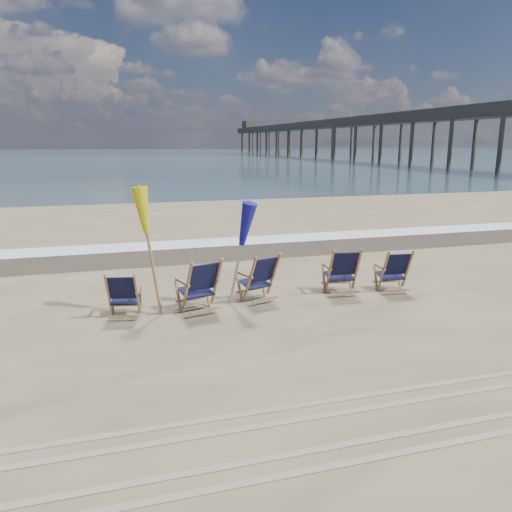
# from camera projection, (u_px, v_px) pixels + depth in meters

# --- Properties ---
(ocean) EXTENTS (400.00, 400.00, 0.00)m
(ocean) POSITION_uv_depth(u_px,v_px,m) (118.00, 155.00, 128.13)
(ocean) COLOR #38515E
(ocean) RESTS_ON ground
(surf_foam) EXTENTS (200.00, 1.40, 0.01)m
(surf_foam) POSITION_uv_depth(u_px,v_px,m) (203.00, 243.00, 16.20)
(surf_foam) COLOR silver
(surf_foam) RESTS_ON ground
(wet_sand_strip) EXTENTS (200.00, 2.60, 0.00)m
(wet_sand_strip) POSITION_uv_depth(u_px,v_px,m) (212.00, 252.00, 14.80)
(wet_sand_strip) COLOR #42362A
(wet_sand_strip) RESTS_ON ground
(tire_tracks) EXTENTS (80.00, 1.30, 0.01)m
(tire_tracks) POSITION_uv_depth(u_px,v_px,m) (377.00, 422.00, 5.82)
(tire_tracks) COLOR gray
(tire_tracks) RESTS_ON ground
(beach_chair_0) EXTENTS (0.71, 0.77, 0.92)m
(beach_chair_0) POSITION_uv_depth(u_px,v_px,m) (137.00, 295.00, 9.13)
(beach_chair_0) COLOR black
(beach_chair_0) RESTS_ON ground
(beach_chair_1) EXTENTS (0.89, 0.95, 1.10)m
(beach_chair_1) POSITION_uv_depth(u_px,v_px,m) (217.00, 284.00, 9.54)
(beach_chair_1) COLOR black
(beach_chair_1) RESTS_ON ground
(beach_chair_2) EXTENTS (0.86, 0.91, 1.04)m
(beach_chair_2) POSITION_uv_depth(u_px,v_px,m) (274.00, 276.00, 10.21)
(beach_chair_2) COLOR black
(beach_chair_2) RESTS_ON ground
(beach_chair_3) EXTENTS (0.77, 0.84, 1.06)m
(beach_chair_3) POSITION_uv_depth(u_px,v_px,m) (357.00, 271.00, 10.57)
(beach_chair_3) COLOR black
(beach_chair_3) RESTS_ON ground
(beach_chair_4) EXTENTS (0.70, 0.77, 0.98)m
(beach_chair_4) POSITION_uv_depth(u_px,v_px,m) (408.00, 271.00, 10.74)
(beach_chair_4) COLOR black
(beach_chair_4) RESTS_ON ground
(umbrella_yellow) EXTENTS (0.30, 0.30, 2.41)m
(umbrella_yellow) POSITION_uv_depth(u_px,v_px,m) (149.00, 217.00, 9.06)
(umbrella_yellow) COLOR #9E7046
(umbrella_yellow) RESTS_ON ground
(umbrella_blue) EXTENTS (0.30, 0.30, 2.11)m
(umbrella_blue) POSITION_uv_depth(u_px,v_px,m) (238.00, 227.00, 9.66)
(umbrella_blue) COLOR #A5A5AD
(umbrella_blue) RESTS_ON ground
(fishing_pier) EXTENTS (4.40, 140.00, 9.30)m
(fishing_pier) POSITION_uv_depth(u_px,v_px,m) (348.00, 134.00, 87.08)
(fishing_pier) COLOR #4A3F36
(fishing_pier) RESTS_ON ground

